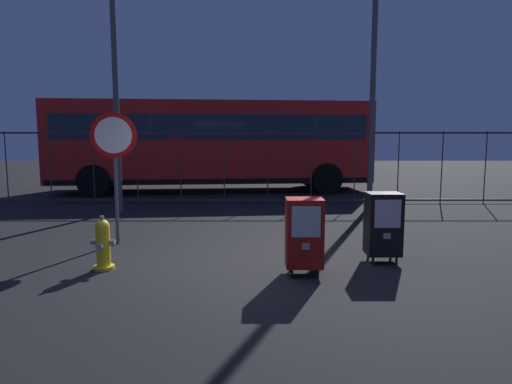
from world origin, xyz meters
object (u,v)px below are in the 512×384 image
newspaper_box_secondary (303,232)px  bus_near (211,141)px  fire_hydrant (102,244)px  street_light_near_right (373,22)px  stop_sign (113,150)px  street_light_far_left (111,15)px  newspaper_box_primary (382,224)px

newspaper_box_secondary → bus_near: bus_near is taller
fire_hydrant → street_light_near_right: bearing=46.8°
stop_sign → street_light_near_right: size_ratio=0.27×
stop_sign → street_light_far_left: bearing=106.4°
bus_near → street_light_near_right: bearing=-46.9°
newspaper_box_secondary → stop_sign: stop_sign is taller
street_light_near_right → stop_sign: bearing=-143.9°
fire_hydrant → newspaper_box_primary: (3.94, 0.35, 0.22)m
bus_near → street_light_near_right: (4.41, -3.87, 2.94)m
newspaper_box_primary → street_light_far_left: (-5.21, 4.52, 4.11)m
stop_sign → street_light_far_left: (-0.99, 3.39, 3.08)m
newspaper_box_primary → street_light_far_left: 8.03m
newspaper_box_secondary → street_light_far_left: (-4.00, 5.12, 4.11)m
bus_near → street_light_far_left: 5.59m
fire_hydrant → stop_sign: 1.96m
stop_sign → bus_near: size_ratio=0.21×
newspaper_box_secondary → stop_sign: size_ratio=0.46×
bus_near → newspaper_box_primary: bearing=-75.1°
newspaper_box_primary → newspaper_box_secondary: (-1.21, -0.60, 0.00)m
newspaper_box_primary → stop_sign: bearing=164.9°
fire_hydrant → street_light_near_right: (5.03, 5.36, 4.30)m
stop_sign → street_light_near_right: street_light_near_right is taller
bus_near → newspaper_box_secondary: bearing=-83.1°
newspaper_box_primary → street_light_far_left: size_ratio=0.12×
stop_sign → street_light_near_right: bearing=36.1°
bus_near → street_light_near_right: size_ratio=1.31×
newspaper_box_primary → stop_sign: (-4.21, 1.14, 1.03)m
newspaper_box_secondary → fire_hydrant: bearing=174.8°
stop_sign → bus_near: (0.89, 7.73, 0.11)m
stop_sign → street_light_near_right: (5.30, 3.87, 3.05)m
street_light_near_right → street_light_far_left: street_light_far_left is taller
bus_near → street_light_far_left: (-1.89, -4.35, 2.97)m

